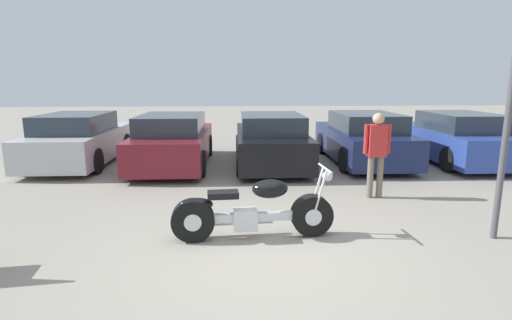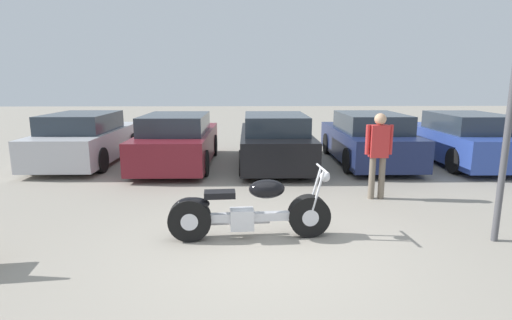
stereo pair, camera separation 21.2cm
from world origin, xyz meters
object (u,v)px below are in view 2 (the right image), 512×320
(motorcycle, at_px, (248,211))
(parked_car_blue, at_px, (462,140))
(parked_car_silver, at_px, (86,139))
(parked_car_navy, at_px, (368,139))
(parked_car_maroon, at_px, (178,141))
(person_standing, at_px, (379,149))
(parked_car_black, at_px, (275,141))

(motorcycle, relative_size, parked_car_blue, 0.55)
(motorcycle, bearing_deg, parked_car_blue, 41.60)
(parked_car_silver, bearing_deg, parked_car_navy, -1.31)
(parked_car_navy, bearing_deg, motorcycle, -121.85)
(parked_car_maroon, bearing_deg, parked_car_silver, 170.78)
(motorcycle, distance_m, parked_car_blue, 7.91)
(person_standing, bearing_deg, parked_car_silver, 152.68)
(parked_car_navy, bearing_deg, parked_car_maroon, -177.32)
(motorcycle, distance_m, parked_car_navy, 6.29)
(parked_car_maroon, xyz_separation_m, person_standing, (4.37, -3.18, 0.33))
(motorcycle, distance_m, parked_car_silver, 7.11)
(motorcycle, height_order, parked_car_blue, parked_car_blue)
(parked_car_maroon, height_order, parked_car_black, same)
(motorcycle, xyz_separation_m, parked_car_navy, (3.32, 5.34, 0.25))
(person_standing, bearing_deg, parked_car_black, 119.28)
(parked_car_silver, height_order, parked_car_navy, same)
(parked_car_navy, bearing_deg, parked_car_silver, 178.69)
(parked_car_silver, relative_size, parked_car_blue, 1.00)
(parked_car_maroon, distance_m, parked_car_blue, 7.80)
(parked_car_silver, relative_size, person_standing, 2.59)
(parked_car_blue, xyz_separation_m, person_standing, (-3.43, -3.33, 0.33))
(parked_car_black, distance_m, person_standing, 3.63)
(motorcycle, height_order, parked_car_silver, parked_car_silver)
(parked_car_black, height_order, parked_car_blue, same)
(parked_car_maroon, relative_size, person_standing, 2.59)
(person_standing, bearing_deg, parked_car_blue, 44.17)
(parked_car_black, height_order, parked_car_navy, same)
(parked_car_blue, bearing_deg, parked_car_navy, 178.05)
(motorcycle, xyz_separation_m, parked_car_black, (0.72, 5.07, 0.25))
(parked_car_maroon, bearing_deg, parked_car_black, -0.52)
(motorcycle, xyz_separation_m, parked_car_maroon, (-1.88, 5.10, 0.25))
(parked_car_black, relative_size, parked_car_blue, 1.00)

